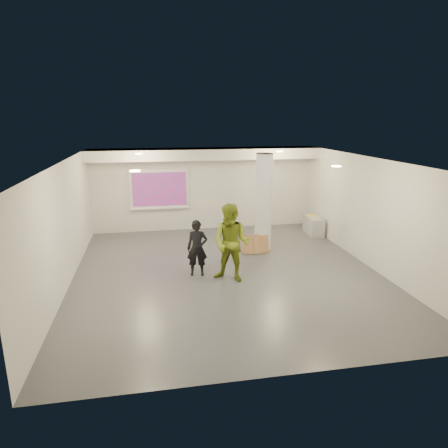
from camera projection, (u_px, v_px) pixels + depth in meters
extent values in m
cube|color=#3B3D42|center=(227.00, 273.00, 10.70)|extent=(8.00, 9.00, 0.01)
cube|color=white|center=(227.00, 160.00, 9.93)|extent=(8.00, 9.00, 0.01)
cube|color=silver|center=(204.00, 189.00, 14.59)|extent=(8.00, 0.01, 3.00)
cube|color=silver|center=(283.00, 291.00, 6.04)|extent=(8.00, 0.01, 3.00)
cube|color=silver|center=(64.00, 226.00, 9.61)|extent=(0.01, 9.00, 3.00)
cube|color=silver|center=(369.00, 212.00, 11.02)|extent=(0.01, 9.00, 3.00)
cube|color=silver|center=(205.00, 154.00, 13.72)|extent=(8.00, 1.10, 0.36)
cylinder|color=#FFF293|center=(139.00, 154.00, 11.92)|extent=(0.22, 0.22, 0.02)
cylinder|color=#FFF293|center=(280.00, 152.00, 12.69)|extent=(0.22, 0.22, 0.02)
cylinder|color=#FFF293|center=(135.00, 171.00, 8.12)|extent=(0.22, 0.22, 0.02)
cylinder|color=#FFF293|center=(336.00, 166.00, 8.89)|extent=(0.22, 0.22, 0.02)
cylinder|color=silver|center=(264.00, 202.00, 12.29)|extent=(0.52, 0.52, 3.00)
cube|color=white|center=(159.00, 189.00, 14.26)|extent=(2.10, 0.06, 1.40)
cube|color=#0C45C0|center=(159.00, 189.00, 14.21)|extent=(1.90, 0.01, 1.20)
cube|color=white|center=(160.00, 209.00, 14.38)|extent=(2.10, 0.08, 0.04)
cube|color=#9A9DA0|center=(314.00, 226.00, 14.14)|extent=(0.54, 1.12, 0.64)
cube|color=silver|center=(315.00, 216.00, 14.09)|extent=(0.35, 0.40, 0.02)
cube|color=yellow|center=(313.00, 216.00, 14.17)|extent=(0.25, 0.32, 0.03)
cube|color=#946A43|center=(261.00, 244.00, 12.21)|extent=(0.52, 0.27, 0.54)
cube|color=#946A43|center=(251.00, 244.00, 12.15)|extent=(0.54, 0.20, 0.59)
imported|color=black|center=(197.00, 248.00, 10.38)|extent=(0.59, 0.43, 1.48)
imported|color=olive|center=(231.00, 243.00, 9.97)|extent=(1.22, 1.15, 1.99)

